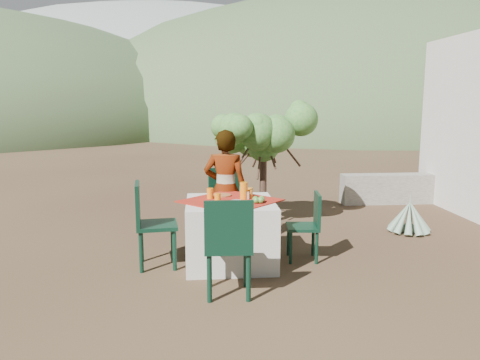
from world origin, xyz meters
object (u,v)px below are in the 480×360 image
(person, at_px, (225,189))
(juice_pitcher, at_px, (244,191))
(chair_far, at_px, (227,199))
(chair_left, at_px, (149,220))
(chair_right, at_px, (309,223))
(agave, at_px, (409,217))
(table, at_px, (230,232))
(shrub_tree, at_px, (266,140))
(chair_near, at_px, (228,243))

(person, bearing_deg, juice_pitcher, 120.29)
(chair_far, distance_m, chair_left, 1.46)
(chair_right, bearing_deg, juice_pitcher, -85.12)
(chair_far, height_order, chair_right, chair_far)
(juice_pitcher, bearing_deg, agave, 22.45)
(chair_left, height_order, agave, chair_left)
(agave, bearing_deg, table, -157.80)
(table, bearing_deg, chair_right, 2.56)
(table, xyz_separation_m, agave, (2.69, 1.10, -0.16))
(chair_left, xyz_separation_m, juice_pitcher, (1.10, 0.10, 0.31))
(table, bearing_deg, chair_far, 88.99)
(table, height_order, chair_right, chair_right)
(shrub_tree, bearing_deg, chair_right, -80.42)
(table, relative_size, agave, 1.96)
(table, distance_m, agave, 2.91)
(chair_far, xyz_separation_m, chair_right, (0.93, -1.02, -0.09))
(chair_near, relative_size, shrub_tree, 0.60)
(table, height_order, chair_far, chair_far)
(chair_near, bearing_deg, table, -93.18)
(shrub_tree, bearing_deg, person, -122.03)
(chair_far, relative_size, juice_pitcher, 4.90)
(chair_near, distance_m, agave, 3.48)
(chair_near, relative_size, juice_pitcher, 4.96)
(chair_right, xyz_separation_m, juice_pitcher, (-0.78, 0.01, 0.41))
(agave, bearing_deg, shrub_tree, 162.94)
(shrub_tree, bearing_deg, agave, -17.06)
(chair_near, xyz_separation_m, person, (0.06, 1.62, 0.22))
(chair_near, height_order, chair_right, chair_near)
(table, xyz_separation_m, chair_right, (0.94, 0.04, 0.08))
(agave, bearing_deg, person, -170.16)
(chair_far, xyz_separation_m, shrub_tree, (0.64, 0.66, 0.77))
(chair_far, bearing_deg, person, -112.28)
(chair_near, relative_size, chair_left, 1.01)
(chair_near, height_order, shrub_tree, shrub_tree)
(chair_near, height_order, juice_pitcher, chair_near)
(chair_right, distance_m, juice_pitcher, 0.88)
(chair_right, height_order, person, person)
(chair_left, distance_m, shrub_tree, 2.50)
(chair_near, height_order, chair_left, chair_near)
(agave, bearing_deg, chair_near, -142.97)
(chair_left, bearing_deg, juice_pitcher, -91.53)
(chair_near, xyz_separation_m, agave, (2.77, 2.09, -0.33))
(shrub_tree, relative_size, agave, 2.51)
(shrub_tree, xyz_separation_m, agave, (2.03, -0.62, -1.09))
(table, distance_m, chair_far, 1.07)
(table, xyz_separation_m, chair_far, (0.02, 1.06, 0.17))
(chair_near, distance_m, person, 1.63)
(juice_pitcher, bearing_deg, chair_left, -174.96)
(chair_right, relative_size, shrub_tree, 0.49)
(table, distance_m, shrub_tree, 2.07)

